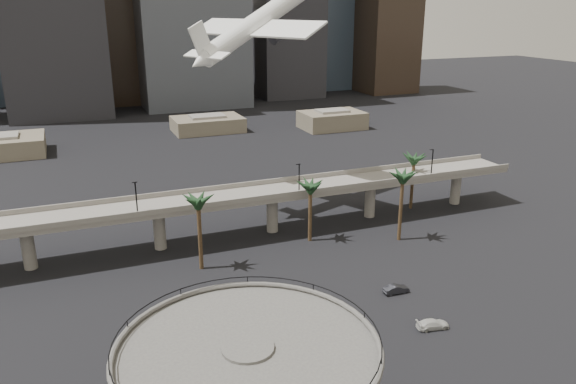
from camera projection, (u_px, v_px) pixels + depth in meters
name	position (u px, v px, depth m)	size (l,w,h in m)	color
overpass	(217.00, 203.00, 105.21)	(130.00, 9.30, 14.70)	slate
palm_trees	(338.00, 182.00, 104.94)	(54.40, 18.40, 14.00)	#4B3620
low_buildings	(169.00, 131.00, 185.82)	(135.00, 27.50, 6.80)	#665B4B
skyline	(149.00, 2.00, 241.43)	(269.00, 86.00, 119.85)	gray
airborne_jet	(256.00, 24.00, 114.80)	(34.06, 32.47, 18.65)	white
car_a	(233.00, 370.00, 68.07)	(1.72, 4.28, 1.46)	red
car_b	(396.00, 289.00, 87.39)	(1.45, 4.15, 1.37)	black
car_c	(433.00, 324.00, 77.86)	(1.88, 4.62, 1.34)	silver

